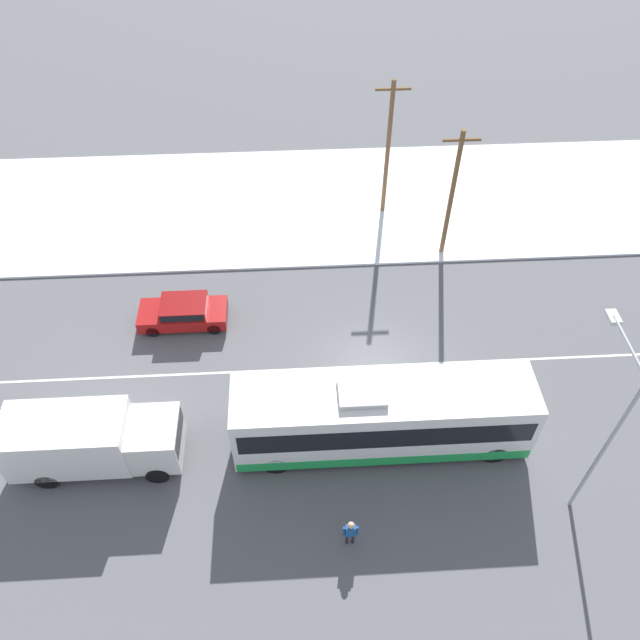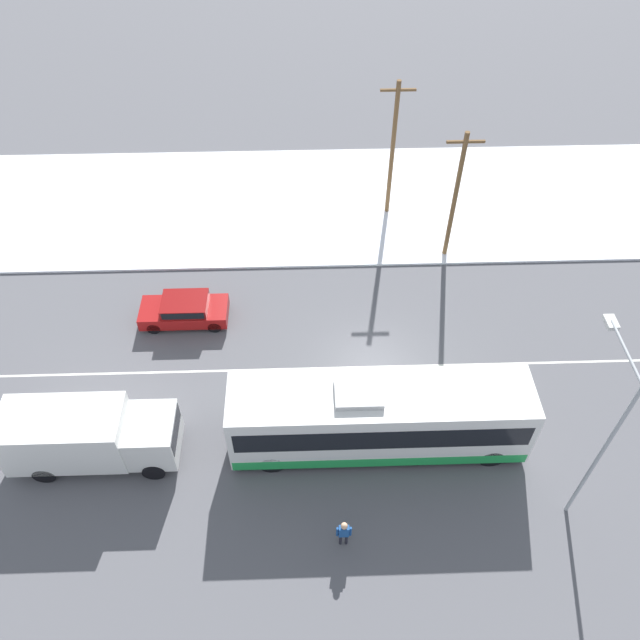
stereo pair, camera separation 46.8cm
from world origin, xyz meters
name	(u,v)px [view 2 (the right image)]	position (x,y,z in m)	size (l,w,h in m)	color
ground_plane	(372,367)	(0.00, 0.00, 0.00)	(120.00, 120.00, 0.00)	#56565B
snow_lot	(354,202)	(0.00, 12.46, 0.06)	(80.00, 11.23, 0.12)	white
lane_marking_center	(372,367)	(0.00, 0.00, 0.00)	(60.00, 0.12, 0.00)	silver
city_bus	(379,418)	(-0.20, -3.95, 1.73)	(11.71, 2.57, 3.55)	white
box_truck	(87,435)	(-11.58, -4.24, 1.56)	(6.61, 2.30, 2.80)	silver
sedan_car	(185,309)	(-8.81, 3.24, 0.74)	(4.19, 1.80, 1.34)	maroon
pedestrian_at_stop	(344,532)	(-1.80, -8.19, 0.95)	(0.56, 0.25, 1.55)	#23232D
streetlamp	(604,423)	(6.75, -6.57, 5.00)	(0.36, 2.97, 7.92)	#9EA3A8
utility_pole_roadside	(455,195)	(4.58, 7.66, 3.87)	(1.80, 0.24, 7.37)	brown
utility_pole_snowlot	(393,149)	(1.85, 11.49, 4.18)	(1.80, 0.24, 7.99)	brown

